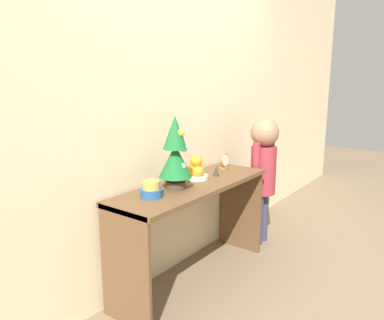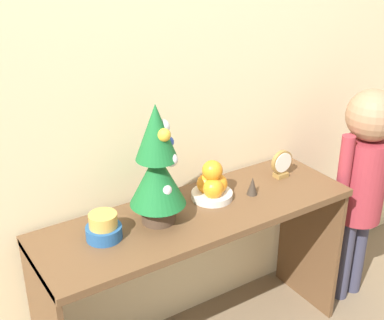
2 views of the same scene
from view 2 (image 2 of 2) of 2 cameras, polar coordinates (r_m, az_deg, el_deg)
back_wall at (r=2.07m, az=-3.23°, el=11.00°), size 7.00×0.05×2.50m
console_table at (r=2.16m, az=0.60°, el=-8.83°), size 1.29×0.41×0.69m
mini_tree at (r=1.91m, az=-3.73°, el=-0.54°), size 0.21×0.21×0.46m
fruit_bowl at (r=2.14m, az=2.18°, el=-2.68°), size 0.17×0.17×0.17m
singing_bowl at (r=1.92m, az=-9.41°, el=-7.13°), size 0.13×0.13×0.10m
desk_clock at (r=2.34m, az=9.56°, el=-0.45°), size 0.10×0.04×0.12m
figurine at (r=2.20m, az=6.45°, el=-2.77°), size 0.04×0.04×0.08m
child_figure at (r=2.53m, az=17.91°, el=-0.92°), size 0.32×0.23×1.07m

